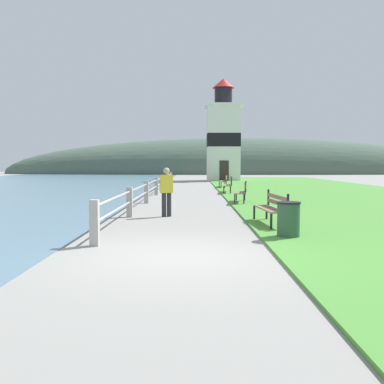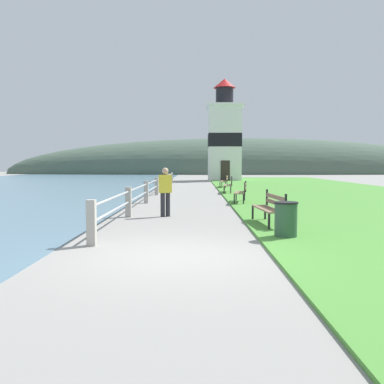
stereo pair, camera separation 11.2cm
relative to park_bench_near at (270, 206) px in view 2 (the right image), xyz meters
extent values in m
plane|color=gray|center=(-2.45, -3.85, -0.54)|extent=(160.00, 160.00, 0.00)
cube|color=#4C8E38|center=(5.37, 13.58, -0.51)|extent=(12.00, 52.28, 0.06)
cube|color=#A8A399|center=(-4.17, -2.85, -0.06)|extent=(0.18, 0.18, 0.95)
cube|color=#A8A399|center=(-4.17, 1.92, -0.06)|extent=(0.18, 0.18, 0.95)
cube|color=#A8A399|center=(-4.17, 6.69, -0.06)|extent=(0.18, 0.18, 0.95)
cube|color=#A8A399|center=(-4.17, 11.46, -0.06)|extent=(0.18, 0.18, 0.95)
cube|color=#A8A399|center=(-4.17, 16.23, -0.06)|extent=(0.18, 0.18, 0.95)
cube|color=#A8A399|center=(-4.17, 21.00, -0.06)|extent=(0.18, 0.18, 0.95)
cube|color=#A8A399|center=(-4.17, 25.78, -0.06)|extent=(0.18, 0.18, 0.95)
cylinder|color=#B2B2B7|center=(-4.17, 11.46, 0.27)|extent=(0.06, 28.63, 0.06)
cylinder|color=#B2B2B7|center=(-4.17, 11.46, -0.06)|extent=(0.06, 28.63, 0.06)
cube|color=#846B51|center=(-0.24, -0.02, -0.07)|extent=(0.27, 1.97, 0.04)
cube|color=#846B51|center=(-0.09, -0.01, -0.07)|extent=(0.27, 1.97, 0.04)
cube|color=#846B51|center=(0.06, 0.00, -0.07)|extent=(0.27, 1.97, 0.04)
cube|color=#846B51|center=(0.14, 0.01, 0.25)|extent=(0.22, 1.96, 0.11)
cube|color=#846B51|center=(0.14, 0.01, 0.09)|extent=(0.22, 1.96, 0.11)
cube|color=black|center=(-0.20, -0.98, -0.31)|extent=(0.05, 0.05, 0.45)
cube|color=black|center=(-0.35, 0.93, -0.31)|extent=(0.05, 0.05, 0.45)
cube|color=black|center=(0.17, -0.95, -0.31)|extent=(0.05, 0.05, 0.45)
cube|color=black|center=(0.02, 0.96, -0.31)|extent=(0.05, 0.05, 0.45)
cube|color=black|center=(0.22, -0.94, 0.16)|extent=(0.05, 0.05, 0.49)
cube|color=black|center=(0.06, 0.97, 0.16)|extent=(0.05, 0.05, 0.49)
cube|color=#846B51|center=(-0.32, 6.57, -0.07)|extent=(0.34, 1.69, 0.04)
cube|color=#846B51|center=(-0.17, 6.55, -0.07)|extent=(0.34, 1.69, 0.04)
cube|color=#846B51|center=(-0.03, 6.53, -0.07)|extent=(0.34, 1.69, 0.04)
cube|color=#846B51|center=(0.06, 6.52, 0.25)|extent=(0.29, 1.68, 0.11)
cube|color=#846B51|center=(0.06, 6.52, 0.09)|extent=(0.29, 1.68, 0.11)
cube|color=black|center=(-0.47, 5.77, -0.31)|extent=(0.06, 0.06, 0.45)
cube|color=black|center=(-0.24, 7.39, -0.31)|extent=(0.06, 0.06, 0.45)
cube|color=black|center=(-0.10, 5.71, -0.31)|extent=(0.06, 0.06, 0.45)
cube|color=black|center=(0.12, 7.33, -0.31)|extent=(0.06, 0.06, 0.45)
cube|color=black|center=(-0.05, 5.71, 0.16)|extent=(0.06, 0.06, 0.49)
cube|color=black|center=(0.17, 7.33, 0.16)|extent=(0.06, 0.06, 0.49)
cube|color=#846B51|center=(-0.39, 12.80, -0.07)|extent=(0.26, 1.94, 0.04)
cube|color=#846B51|center=(-0.24, 12.79, -0.07)|extent=(0.26, 1.94, 0.04)
cube|color=#846B51|center=(-0.09, 12.78, -0.07)|extent=(0.26, 1.94, 0.04)
cube|color=#846B51|center=(-0.01, 12.78, 0.25)|extent=(0.20, 1.94, 0.11)
cube|color=#846B51|center=(-0.01, 12.78, 0.09)|extent=(0.20, 1.94, 0.11)
cube|color=black|center=(-0.50, 11.87, -0.31)|extent=(0.05, 0.05, 0.45)
cube|color=black|center=(-0.35, 13.75, -0.31)|extent=(0.05, 0.05, 0.45)
cube|color=black|center=(-0.13, 11.84, -0.31)|extent=(0.05, 0.05, 0.45)
cube|color=black|center=(0.01, 13.72, -0.31)|extent=(0.05, 0.05, 0.45)
cube|color=black|center=(-0.08, 11.83, 0.16)|extent=(0.05, 0.05, 0.49)
cube|color=black|center=(0.06, 13.72, 0.16)|extent=(0.05, 0.05, 0.49)
cube|color=#846B51|center=(-0.26, 18.35, -0.07)|extent=(0.36, 1.89, 0.04)
cube|color=#846B51|center=(-0.11, 18.33, -0.07)|extent=(0.36, 1.89, 0.04)
cube|color=#846B51|center=(0.03, 18.32, -0.07)|extent=(0.36, 1.89, 0.04)
cube|color=#846B51|center=(0.12, 18.30, 0.25)|extent=(0.30, 1.89, 0.11)
cube|color=#846B51|center=(0.12, 18.30, 0.09)|extent=(0.30, 1.89, 0.11)
cube|color=black|center=(-0.42, 17.44, -0.31)|extent=(0.06, 0.06, 0.45)
cube|color=black|center=(-0.18, 19.27, -0.31)|extent=(0.06, 0.06, 0.45)
cube|color=black|center=(-0.05, 17.40, -0.31)|extent=(0.06, 0.06, 0.45)
cube|color=black|center=(0.19, 19.23, -0.31)|extent=(0.06, 0.06, 0.45)
cube|color=black|center=(0.00, 17.39, 0.16)|extent=(0.06, 0.06, 0.49)
cube|color=black|center=(0.24, 19.22, 0.16)|extent=(0.06, 0.06, 0.49)
cube|color=white|center=(0.77, 31.56, 3.11)|extent=(3.20, 3.20, 7.30)
cube|color=black|center=(0.77, 31.56, 3.48)|extent=(3.24, 3.24, 1.31)
cube|color=white|center=(0.77, 31.56, 6.89)|extent=(3.68, 3.68, 0.25)
cylinder|color=black|center=(0.77, 31.56, 7.84)|extent=(1.76, 1.76, 1.67)
cone|color=red|center=(0.77, 31.56, 9.14)|extent=(2.20, 2.20, 0.92)
cube|color=#332823|center=(0.77, 29.94, 0.46)|extent=(0.90, 0.06, 2.00)
cylinder|color=#28282D|center=(-3.08, 2.01, -0.16)|extent=(0.14, 0.14, 0.76)
cylinder|color=#28282D|center=(-2.92, 2.07, -0.16)|extent=(0.14, 0.14, 0.76)
cube|color=yellow|center=(-3.00, 2.04, 0.51)|extent=(0.43, 0.32, 0.57)
sphere|color=tan|center=(-3.00, 2.04, 0.92)|extent=(0.21, 0.21, 0.21)
cylinder|color=#2D5138|center=(0.00, -2.03, -0.14)|extent=(0.50, 0.50, 0.80)
cylinder|color=black|center=(0.00, -2.03, 0.28)|extent=(0.54, 0.54, 0.04)
ellipsoid|color=#475B4C|center=(5.55, 61.00, -0.54)|extent=(80.00, 16.00, 12.00)
camera|label=1|loc=(-2.11, -11.56, 1.15)|focal=40.00mm
camera|label=2|loc=(-2.00, -11.56, 1.15)|focal=40.00mm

